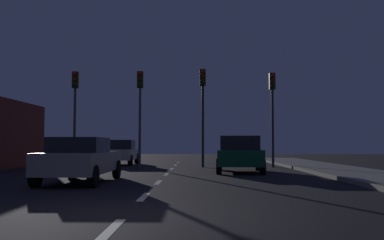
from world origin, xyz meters
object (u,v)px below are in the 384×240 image
at_px(traffic_signal_far_right, 272,101).
at_px(car_oncoming_far, 119,152).
at_px(car_stopped_ahead, 239,154).
at_px(traffic_signal_center_left, 140,100).
at_px(traffic_signal_center_right, 203,99).
at_px(car_adjacent_lane, 81,159).
at_px(traffic_signal_far_left, 75,100).

distance_m(traffic_signal_far_right, car_oncoming_far, 9.65).
bearing_deg(car_stopped_ahead, traffic_signal_far_right, 61.77).
height_order(traffic_signal_center_left, traffic_signal_center_right, traffic_signal_center_right).
bearing_deg(traffic_signal_center_right, car_oncoming_far, 149.77).
height_order(car_stopped_ahead, car_adjacent_lane, car_stopped_ahead).
relative_size(traffic_signal_far_right, car_stopped_ahead, 1.26).
bearing_deg(car_oncoming_far, traffic_signal_center_left, -61.11).
distance_m(traffic_signal_center_right, traffic_signal_far_right, 3.76).
distance_m(traffic_signal_center_right, car_oncoming_far, 6.50).
bearing_deg(traffic_signal_far_left, traffic_signal_center_right, 0.00).
bearing_deg(traffic_signal_center_right, car_stopped_ahead, -69.46).
relative_size(car_stopped_ahead, car_adjacent_lane, 0.88).
xyz_separation_m(traffic_signal_far_right, car_oncoming_far, (-8.76, 2.92, -2.80)).
bearing_deg(car_stopped_ahead, car_oncoming_far, 132.96).
bearing_deg(car_stopped_ahead, car_adjacent_lane, -138.76).
xyz_separation_m(traffic_signal_far_left, car_adjacent_lane, (2.82, -9.07, -2.86)).
xyz_separation_m(traffic_signal_far_left, car_oncoming_far, (1.92, 2.92, -2.85)).
bearing_deg(traffic_signal_far_right, traffic_signal_far_left, 180.00).
height_order(car_stopped_ahead, car_oncoming_far, car_stopped_ahead).
relative_size(traffic_signal_center_right, car_oncoming_far, 1.35).
height_order(traffic_signal_center_left, traffic_signal_far_right, traffic_signal_center_left).
height_order(traffic_signal_far_left, car_oncoming_far, traffic_signal_far_left).
bearing_deg(car_adjacent_lane, car_stopped_ahead, 41.24).
bearing_deg(traffic_signal_center_left, traffic_signal_center_right, 0.00).
bearing_deg(car_stopped_ahead, traffic_signal_center_right, 110.54).
xyz_separation_m(traffic_signal_far_right, car_adjacent_lane, (-7.86, -9.07, -2.80)).
height_order(car_adjacent_lane, car_oncoming_far, car_oncoming_far).
bearing_deg(car_oncoming_far, car_stopped_ahead, -47.04).
relative_size(traffic_signal_far_right, car_oncoming_far, 1.29).
relative_size(traffic_signal_far_left, traffic_signal_center_right, 0.98).
xyz_separation_m(traffic_signal_center_right, traffic_signal_far_right, (3.75, -0.00, -0.13)).
distance_m(traffic_signal_center_left, traffic_signal_center_right, 3.40).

